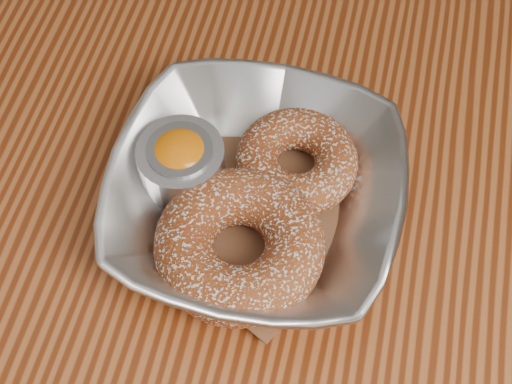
% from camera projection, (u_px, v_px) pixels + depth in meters
% --- Properties ---
extents(table, '(1.20, 0.80, 0.75)m').
position_uv_depth(table, '(255.00, 241.00, 0.62)').
color(table, brown).
rests_on(table, ground_plane).
extents(serving_bowl, '(0.20, 0.20, 0.05)m').
position_uv_depth(serving_bowl, '(256.00, 196.00, 0.50)').
color(serving_bowl, silver).
rests_on(serving_bowl, table).
extents(parchment, '(0.20, 0.20, 0.00)m').
position_uv_depth(parchment, '(256.00, 207.00, 0.51)').
color(parchment, brown).
rests_on(parchment, table).
extents(donut_back, '(0.11, 0.11, 0.03)m').
position_uv_depth(donut_back, '(297.00, 161.00, 0.51)').
color(donut_back, brown).
rests_on(donut_back, parchment).
extents(donut_front, '(0.14, 0.14, 0.04)m').
position_uv_depth(donut_front, '(240.00, 245.00, 0.47)').
color(donut_front, brown).
rests_on(donut_front, parchment).
extents(ramekin, '(0.06, 0.06, 0.05)m').
position_uv_depth(ramekin, '(182.00, 165.00, 0.50)').
color(ramekin, silver).
rests_on(ramekin, table).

